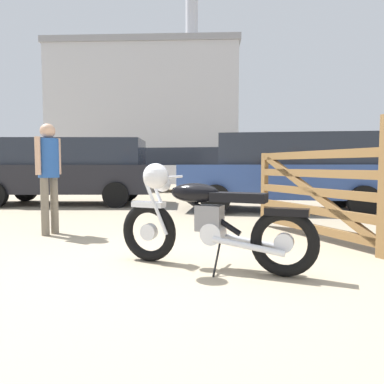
% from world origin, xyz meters
% --- Properties ---
extents(ground_plane, '(80.00, 80.00, 0.00)m').
position_xyz_m(ground_plane, '(0.00, 0.00, 0.00)').
color(ground_plane, gray).
extents(vintage_motorcycle, '(1.98, 0.89, 1.07)m').
position_xyz_m(vintage_motorcycle, '(0.25, -0.06, 0.49)').
color(vintage_motorcycle, black).
rests_on(vintage_motorcycle, ground_plane).
extents(timber_gate, '(1.19, 2.36, 1.60)m').
position_xyz_m(timber_gate, '(1.91, 1.22, 0.70)').
color(timber_gate, brown).
rests_on(timber_gate, ground_plane).
extents(bystander, '(0.30, 0.42, 1.66)m').
position_xyz_m(bystander, '(-2.08, 1.69, 1.02)').
color(bystander, '#706656').
rests_on(bystander, ground_plane).
extents(white_estate_far, '(4.76, 2.10, 1.74)m').
position_xyz_m(white_estate_far, '(-3.33, 6.05, 0.94)').
color(white_estate_far, black).
rests_on(white_estate_far, ground_plane).
extents(pale_sedan_back, '(4.27, 2.07, 1.67)m').
position_xyz_m(pale_sedan_back, '(6.65, 12.13, 0.84)').
color(pale_sedan_back, black).
rests_on(pale_sedan_back, ground_plane).
extents(blue_hatchback_right, '(4.12, 2.31, 1.78)m').
position_xyz_m(blue_hatchback_right, '(3.20, 13.70, 0.92)').
color(blue_hatchback_right, black).
rests_on(blue_hatchback_right, ground_plane).
extents(silver_sedan_mid, '(4.86, 2.36, 1.74)m').
position_xyz_m(silver_sedan_mid, '(2.20, 4.75, 0.94)').
color(silver_sedan_mid, black).
rests_on(silver_sedan_mid, ground_plane).
extents(red_hatchback_near, '(4.91, 2.51, 1.74)m').
position_xyz_m(red_hatchback_near, '(-0.50, 11.15, 0.94)').
color(red_hatchback_near, black).
rests_on(red_hatchback_near, ground_plane).
extents(industrial_building, '(15.87, 10.77, 23.67)m').
position_xyz_m(industrial_building, '(-4.50, 30.03, 5.67)').
color(industrial_building, '#B2B2B7').
rests_on(industrial_building, ground_plane).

